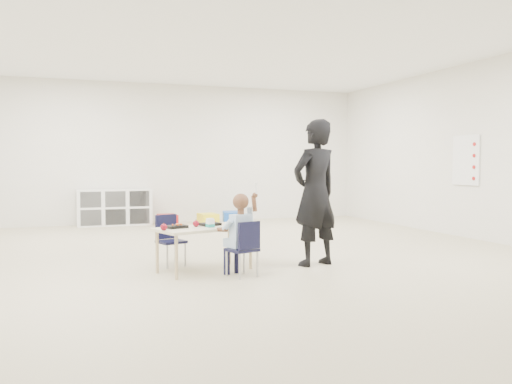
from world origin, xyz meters
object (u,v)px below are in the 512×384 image
object	(u,v)px
chair_near	(242,249)
cubby_shelf	(115,207)
child	(242,233)
adult	(315,193)
table	(205,248)

from	to	relation	value
chair_near	cubby_shelf	size ratio (longest dim) A/B	0.42
child	adult	bearing A→B (deg)	-0.74
table	chair_near	distance (m)	0.51
table	cubby_shelf	world-z (taller)	cubby_shelf
adult	child	bearing A→B (deg)	0.98
chair_near	adult	world-z (taller)	adult
chair_near	cubby_shelf	bearing A→B (deg)	80.53
chair_near	cubby_shelf	distance (m)	5.42
child	cubby_shelf	xyz separation A→B (m)	(-0.84, 5.36, -0.12)
table	child	world-z (taller)	child
table	adult	distance (m)	1.44
chair_near	cubby_shelf	world-z (taller)	cubby_shelf
chair_near	adult	distance (m)	1.19
table	adult	xyz separation A→B (m)	(1.30, -0.10, 0.60)
chair_near	table	bearing A→B (deg)	107.02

